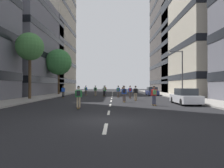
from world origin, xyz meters
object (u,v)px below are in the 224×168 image
Objects in this scene: parked_car_near at (152,91)px; skater_7 at (105,89)px; skater_2 at (95,90)px; skater_10 at (86,90)px; parked_car_mid at (185,97)px; skater_11 at (136,92)px; skater_4 at (118,91)px; streetlamp_right at (180,69)px; skater_8 at (130,91)px; skater_9 at (104,90)px; skater_3 at (123,90)px; skater_5 at (63,91)px; street_tree_near at (30,47)px; skater_6 at (79,95)px; skater_1 at (154,94)px; skater_0 at (124,93)px; street_tree_mid at (59,62)px.

skater_7 is (-8.60, 3.31, 0.32)m from parked_car_near.
skater_2 is 2.56m from skater_10.
skater_11 is (-4.24, 4.81, 0.29)m from parked_car_mid.
skater_4 is 9.43m from skater_7.
skater_10 is (-5.85, 6.58, 0.00)m from skater_4.
streetlamp_right reaches higher than skater_4.
skater_8 is 1.00× the size of skater_9.
skater_8 is 4.23m from skater_11.
skater_3 is (-5.06, 2.23, 0.29)m from parked_car_near.
parked_car_mid is at bearing -104.49° from streetlamp_right.
skater_5 is 8.51m from skater_10.
street_tree_near is at bearing 174.29° from skater_11.
skater_11 is (-4.24, -12.59, 0.29)m from parked_car_near.
parked_car_near is 2.47× the size of skater_11.
street_tree_near is (-17.43, 6.13, 5.93)m from parked_car_mid.
skater_6 and skater_9 have the same top height.
skater_6 is (-3.39, -15.24, 0.00)m from skater_4.
skater_1 is 18.99m from skater_2.
streetlamp_right is at bearing 40.02° from skater_0.
skater_4 and skater_8 have the same top height.
skater_10 is (2.13, 8.24, 0.03)m from skater_5.
skater_11 is (7.78, -13.36, -0.03)m from skater_10.
skater_9 is (9.00, -5.52, -5.25)m from street_tree_mid.
skater_7 is at bearing 158.96° from parked_car_near.
skater_2 and skater_5 have the same top height.
skater_4 is 1.00× the size of skater_7.
streetlamp_right is 17.23m from skater_10.
skater_11 is at bearing -108.63° from parked_car_near.
skater_2 is 1.00× the size of skater_10.
street_tree_near is 13.75m from skater_6.
skater_11 is (5.32, 8.46, -0.03)m from skater_6.
skater_8 is 6.37m from skater_9.
street_tree_near is at bearing 152.66° from skater_1.
street_tree_mid is at bearing 124.34° from skater_0.
skater_0 is (-5.72, 2.45, 0.32)m from parked_car_mid.
skater_0 is at bearing -17.42° from street_tree_near.
parked_car_mid is 22.42m from skater_7.
streetlamp_right is at bearing 47.20° from skater_6.
parked_car_mid is 2.47× the size of skater_2.
skater_8 is (5.54, -7.44, 0.00)m from skater_2.
skater_0 is 1.00× the size of skater_5.
skater_8 is 1.00× the size of skater_11.
skater_0 and skater_9 have the same top height.
skater_6 is at bearing -159.07° from skater_1.
skater_2 is 1.00× the size of skater_5.
streetlamp_right is 3.65× the size of skater_6.
skater_6 is 1.00× the size of skater_10.
skater_3 is 1.00× the size of skater_5.
skater_1 is 1.00× the size of skater_7.
parked_car_near is at bearing -7.23° from street_tree_mid.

